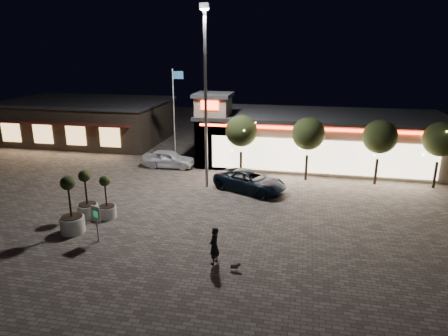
% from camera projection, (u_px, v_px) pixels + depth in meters
% --- Properties ---
extents(ground, '(90.00, 90.00, 0.00)m').
position_uv_depth(ground, '(136.00, 232.00, 21.82)').
color(ground, slate).
rests_on(ground, ground).
extents(retail_building, '(20.40, 8.40, 6.10)m').
position_uv_depth(retail_building, '(314.00, 138.00, 34.13)').
color(retail_building, tan).
rests_on(retail_building, ground).
extents(restaurant_building, '(16.40, 11.00, 4.30)m').
position_uv_depth(restaurant_building, '(88.00, 120.00, 42.58)').
color(restaurant_building, '#382D23').
rests_on(restaurant_building, ground).
extents(floodlight_pole, '(0.60, 0.40, 12.38)m').
position_uv_depth(floodlight_pole, '(205.00, 88.00, 26.85)').
color(floodlight_pole, gray).
rests_on(floodlight_pole, ground).
extents(flagpole, '(0.95, 0.10, 8.00)m').
position_uv_depth(flagpole, '(175.00, 109.00, 32.95)').
color(flagpole, white).
rests_on(flagpole, ground).
extents(string_tree_a, '(2.42, 2.42, 4.79)m').
position_uv_depth(string_tree_a, '(241.00, 131.00, 30.29)').
color(string_tree_a, '#332319').
rests_on(string_tree_a, ground).
extents(string_tree_b, '(2.42, 2.42, 4.79)m').
position_uv_depth(string_tree_b, '(308.00, 134.00, 29.33)').
color(string_tree_b, '#332319').
rests_on(string_tree_b, ground).
extents(string_tree_c, '(2.42, 2.42, 4.79)m').
position_uv_depth(string_tree_c, '(380.00, 137.00, 28.36)').
color(string_tree_c, '#332319').
rests_on(string_tree_c, ground).
extents(string_tree_d, '(2.42, 2.42, 4.79)m').
position_uv_depth(string_tree_d, '(441.00, 139.00, 27.59)').
color(string_tree_d, '#332319').
rests_on(string_tree_d, ground).
extents(pickup_truck, '(5.71, 4.29, 1.44)m').
position_uv_depth(pickup_truck, '(250.00, 181.00, 27.87)').
color(pickup_truck, black).
rests_on(pickup_truck, ground).
extents(white_sedan, '(4.41, 1.88, 1.49)m').
position_uv_depth(white_sedan, '(168.00, 159.00, 33.24)').
color(white_sedan, white).
rests_on(white_sedan, ground).
extents(pedestrian, '(0.59, 0.75, 1.81)m').
position_uv_depth(pedestrian, '(214.00, 246.00, 18.48)').
color(pedestrian, black).
rests_on(pedestrian, ground).
extents(dog, '(0.46, 0.24, 0.25)m').
position_uv_depth(dog, '(236.00, 266.00, 18.07)').
color(dog, '#59514C').
rests_on(dog, ground).
extents(planter_left, '(1.19, 1.19, 2.93)m').
position_uv_depth(planter_left, '(87.00, 203.00, 23.51)').
color(planter_left, silver).
rests_on(planter_left, ground).
extents(planter_mid, '(1.31, 1.31, 3.22)m').
position_uv_depth(planter_mid, '(71.00, 215.00, 21.59)').
color(planter_mid, silver).
rests_on(planter_mid, ground).
extents(planter_right, '(1.06, 1.06, 2.60)m').
position_uv_depth(planter_right, '(107.00, 205.00, 23.47)').
color(planter_right, silver).
rests_on(planter_right, ground).
extents(valet_sign, '(0.61, 0.31, 1.95)m').
position_uv_depth(valet_sign, '(96.00, 217.00, 20.48)').
color(valet_sign, gray).
rests_on(valet_sign, ground).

